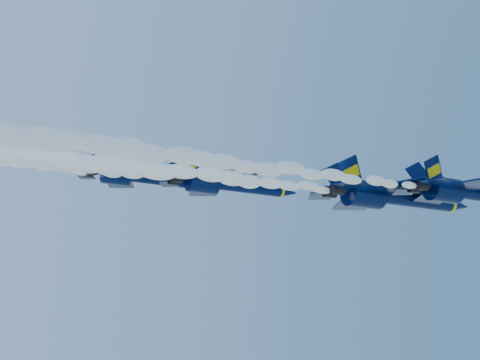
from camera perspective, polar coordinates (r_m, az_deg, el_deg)
name	(u,v)px	position (r m, az deg, el deg)	size (l,w,h in m)	color
jet_lead	(468,192)	(74.88, 18.87, -1.00)	(16.94, 13.90, 6.30)	#020E38
smoke_trail_jet_lead	(211,160)	(58.02, -2.50, 1.69)	(45.21, 2.16, 1.94)	white
jet_second	(393,196)	(76.43, 12.91, -1.38)	(19.87, 16.30, 7.38)	#020E38
smoke_trail_jet_second	(122,166)	(61.99, -10.03, 1.19)	(45.21, 2.53, 2.28)	white
jet_third	(229,184)	(81.57, -0.98, -0.38)	(17.31, 14.20, 6.43)	#020E38
jet_fourth	(140,177)	(83.64, -8.49, 0.26)	(15.81, 12.97, 5.87)	#020E38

